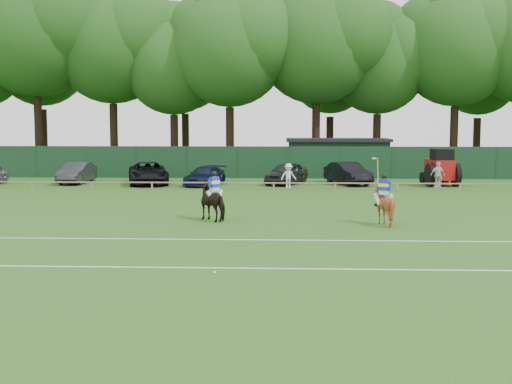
# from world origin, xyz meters

# --- Properties ---
(ground) EXTENTS (160.00, 160.00, 0.00)m
(ground) POSITION_xyz_m (0.00, 0.00, 0.00)
(ground) COLOR #1E4C14
(ground) RESTS_ON ground
(horse_dark) EXTENTS (2.00, 2.06, 1.67)m
(horse_dark) POSITION_xyz_m (-1.41, 4.05, 0.83)
(horse_dark) COLOR black
(horse_dark) RESTS_ON ground
(horse_chestnut) EXTENTS (1.87, 1.95, 1.66)m
(horse_chestnut) POSITION_xyz_m (5.99, 3.02, 0.83)
(horse_chestnut) COLOR brown
(horse_chestnut) RESTS_ON ground
(sedan_grey) EXTENTS (1.76, 4.64, 1.51)m
(sedan_grey) POSITION_xyz_m (-13.23, 22.00, 0.76)
(sedan_grey) COLOR #2F2F31
(sedan_grey) RESTS_ON ground
(suv_black) EXTENTS (3.93, 6.16, 1.58)m
(suv_black) POSITION_xyz_m (-7.95, 21.49, 0.79)
(suv_black) COLOR black
(suv_black) RESTS_ON ground
(sedan_navy) EXTENTS (2.97, 4.81, 1.30)m
(sedan_navy) POSITION_xyz_m (-3.85, 20.84, 0.65)
(sedan_navy) COLOR #101733
(sedan_navy) RESTS_ON ground
(hatch_grey) EXTENTS (3.47, 4.92, 1.55)m
(hatch_grey) POSITION_xyz_m (1.83, 21.96, 0.78)
(hatch_grey) COLOR #2B2B2D
(hatch_grey) RESTS_ON ground
(estate_black) EXTENTS (3.30, 5.02, 1.56)m
(estate_black) POSITION_xyz_m (6.17, 22.00, 0.78)
(estate_black) COLOR black
(estate_black) RESTS_ON ground
(spectator_left) EXTENTS (1.18, 0.88, 1.63)m
(spectator_left) POSITION_xyz_m (1.96, 19.40, 0.81)
(spectator_left) COLOR white
(spectator_left) RESTS_ON ground
(spectator_mid) EXTENTS (1.12, 0.71, 1.77)m
(spectator_mid) POSITION_xyz_m (11.90, 19.53, 0.88)
(spectator_mid) COLOR silver
(spectator_mid) RESTS_ON ground
(spectator_right) EXTENTS (0.94, 0.87, 1.61)m
(spectator_right) POSITION_xyz_m (12.04, 20.43, 0.80)
(spectator_right) COLOR silver
(spectator_right) RESTS_ON ground
(rider_dark) EXTENTS (0.78, 0.74, 1.41)m
(rider_dark) POSITION_xyz_m (-1.40, 4.04, 1.58)
(rider_dark) COLOR silver
(rider_dark) RESTS_ON ground
(rider_chestnut) EXTENTS (0.89, 0.79, 2.05)m
(rider_chestnut) POSITION_xyz_m (5.98, 3.01, 1.58)
(rider_chestnut) COLOR silver
(rider_chestnut) RESTS_ON ground
(polo_ball) EXTENTS (0.09, 0.09, 0.09)m
(polo_ball) POSITION_xyz_m (-0.29, -6.80, 0.04)
(polo_ball) COLOR silver
(polo_ball) RESTS_ON ground
(pitch_lines) EXTENTS (60.00, 5.10, 0.01)m
(pitch_lines) POSITION_xyz_m (0.00, -3.50, 0.01)
(pitch_lines) COLOR silver
(pitch_lines) RESTS_ON ground
(pitch_rail) EXTENTS (62.10, 0.10, 0.50)m
(pitch_rail) POSITION_xyz_m (0.00, 18.00, 0.45)
(pitch_rail) COLOR #997F5B
(pitch_rail) RESTS_ON ground
(perimeter_fence) EXTENTS (92.08, 0.08, 2.50)m
(perimeter_fence) POSITION_xyz_m (0.00, 27.00, 1.25)
(perimeter_fence) COLOR #14351E
(perimeter_fence) RESTS_ON ground
(utility_shed) EXTENTS (8.40, 4.40, 3.04)m
(utility_shed) POSITION_xyz_m (6.00, 30.00, 1.54)
(utility_shed) COLOR #14331E
(utility_shed) RESTS_ON ground
(tree_row) EXTENTS (96.00, 12.00, 21.00)m
(tree_row) POSITION_xyz_m (2.00, 35.00, 0.00)
(tree_row) COLOR #26561C
(tree_row) RESTS_ON ground
(tractor) EXTENTS (2.34, 3.23, 2.55)m
(tractor) POSITION_xyz_m (12.46, 21.34, 1.21)
(tractor) COLOR #A7100F
(tractor) RESTS_ON ground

